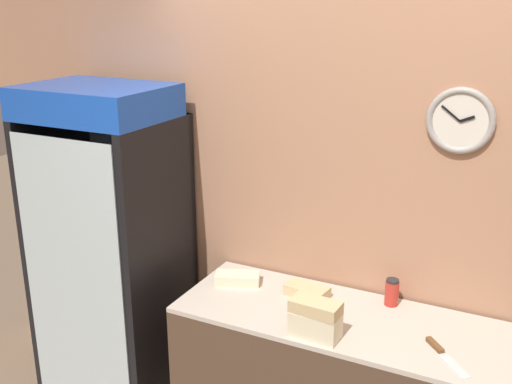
% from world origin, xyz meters
% --- Properties ---
extents(wall_back, '(5.20, 0.09, 2.70)m').
position_xyz_m(wall_back, '(0.00, 1.23, 1.35)').
color(wall_back, '#AD7A5B').
rests_on(wall_back, ground_plane).
extents(beverage_cooler, '(0.78, 0.66, 1.97)m').
position_xyz_m(beverage_cooler, '(-1.42, 0.90, 1.08)').
color(beverage_cooler, black).
rests_on(beverage_cooler, ground_plane).
extents(sandwich_stack_bottom, '(0.24, 0.13, 0.06)m').
position_xyz_m(sandwich_stack_bottom, '(-0.05, 0.63, 0.94)').
color(sandwich_stack_bottom, beige).
rests_on(sandwich_stack_bottom, prep_counter).
extents(sandwich_stack_middle, '(0.24, 0.13, 0.06)m').
position_xyz_m(sandwich_stack_middle, '(-0.05, 0.63, 1.00)').
color(sandwich_stack_middle, beige).
rests_on(sandwich_stack_middle, sandwich_stack_bottom).
extents(sandwich_stack_top, '(0.24, 0.13, 0.06)m').
position_xyz_m(sandwich_stack_top, '(-0.05, 0.63, 1.06)').
color(sandwich_stack_top, tan).
rests_on(sandwich_stack_top, sandwich_stack_middle).
extents(sandwich_flat_left, '(0.27, 0.20, 0.06)m').
position_xyz_m(sandwich_flat_left, '(-0.63, 0.96, 0.93)').
color(sandwich_flat_left, beige).
rests_on(sandwich_flat_left, prep_counter).
extents(sandwich_flat_right, '(0.24, 0.15, 0.06)m').
position_xyz_m(sandwich_flat_right, '(-0.23, 0.99, 0.93)').
color(sandwich_flat_right, tan).
rests_on(sandwich_flat_right, prep_counter).
extents(chefs_knife, '(0.23, 0.25, 0.02)m').
position_xyz_m(chefs_knife, '(0.51, 0.75, 0.91)').
color(chefs_knife, silver).
rests_on(chefs_knife, prep_counter).
extents(condiment_jar, '(0.07, 0.07, 0.14)m').
position_xyz_m(condiment_jar, '(0.20, 1.10, 0.98)').
color(condiment_jar, '#B72D23').
rests_on(condiment_jar, prep_counter).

